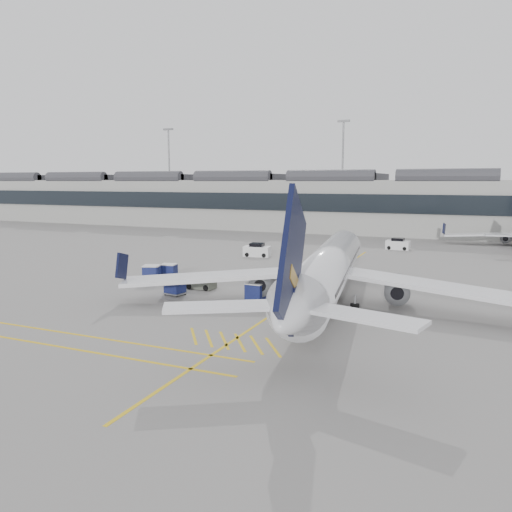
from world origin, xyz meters
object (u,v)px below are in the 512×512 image
at_px(baggage_cart_a, 255,292).
at_px(ramp_agent_b, 260,286).
at_px(ramp_agent_a, 271,282).
at_px(pushback_tug, 201,282).
at_px(airliner_main, 327,270).
at_px(belt_loader, 311,290).

relative_size(baggage_cart_a, ramp_agent_b, 1.08).
relative_size(baggage_cart_a, ramp_agent_a, 0.89).
xyz_separation_m(ramp_agent_a, ramp_agent_b, (-0.71, -1.24, -0.17)).
bearing_deg(ramp_agent_a, pushback_tug, 162.43).
height_order(ramp_agent_b, pushback_tug, ramp_agent_b).
distance_m(airliner_main, baggage_cart_a, 6.79).
bearing_deg(airliner_main, ramp_agent_b, 157.61).
bearing_deg(ramp_agent_a, baggage_cart_a, -116.67).
bearing_deg(baggage_cart_a, belt_loader, 49.90).
bearing_deg(ramp_agent_a, ramp_agent_b, -148.16).
relative_size(ramp_agent_b, pushback_tug, 0.59).
bearing_deg(airliner_main, pushback_tug, 164.69).
bearing_deg(pushback_tug, airliner_main, -5.54).
height_order(belt_loader, pushback_tug, belt_loader).
height_order(baggage_cart_a, ramp_agent_b, baggage_cart_a).
distance_m(belt_loader, pushback_tug, 11.29).
bearing_deg(belt_loader, pushback_tug, -176.91).
height_order(airliner_main, ramp_agent_b, airliner_main).
height_order(airliner_main, baggage_cart_a, airliner_main).
bearing_deg(belt_loader, baggage_cart_a, -136.57).
distance_m(ramp_agent_b, pushback_tug, 6.40).
bearing_deg(baggage_cart_a, ramp_agent_a, 94.66).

